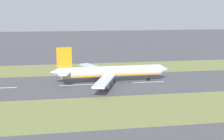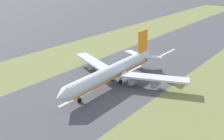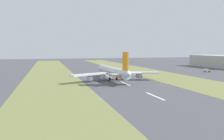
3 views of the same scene
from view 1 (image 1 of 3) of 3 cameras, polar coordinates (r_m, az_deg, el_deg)
The scene contains 6 objects.
ground_plane at distance 171.06m, azimuth -0.02°, elevation -2.50°, with size 800.00×800.00×0.00m, color #4C4C51.
grass_median_west at distance 214.55m, azimuth -2.00°, elevation 0.33°, with size 40.00×600.00×0.01m, color olive.
grass_median_east at distance 128.59m, azimuth 3.29°, elevation -7.21°, with size 40.00×600.00×0.01m, color olive.
centreline_dash_mid at distance 169.05m, azimuth -6.54°, elevation -2.74°, with size 1.20×18.00×0.01m, color silver.
centreline_dash_far at distance 175.51m, azimuth 6.62°, elevation -2.21°, with size 1.20×18.00×0.01m, color silver.
airplane_main_jet at distance 172.29m, azimuth -0.62°, elevation -0.34°, with size 64.11×67.14×20.20m.
Camera 1 is at (163.87, -27.26, 40.79)m, focal length 50.00 mm.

